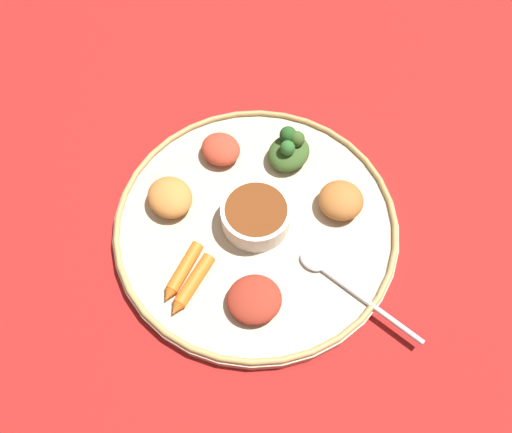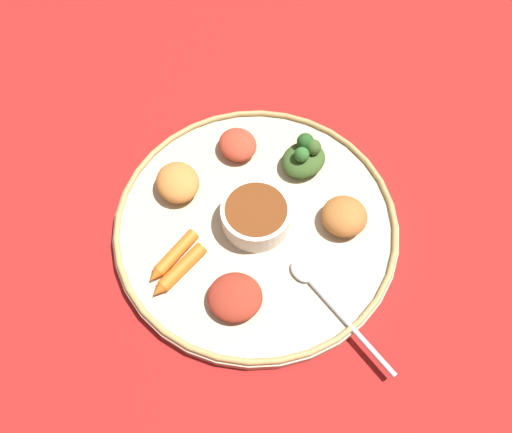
{
  "view_description": "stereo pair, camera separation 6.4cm",
  "coord_description": "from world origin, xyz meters",
  "views": [
    {
      "loc": [
        0.13,
        -0.28,
        0.6
      ],
      "look_at": [
        0.0,
        0.0,
        0.03
      ],
      "focal_mm": 34.25,
      "sensor_mm": 36.0,
      "label": 1
    },
    {
      "loc": [
        0.18,
        -0.25,
        0.6
      ],
      "look_at": [
        0.0,
        0.0,
        0.03
      ],
      "focal_mm": 34.25,
      "sensor_mm": 36.0,
      "label": 2
    }
  ],
  "objects": [
    {
      "name": "ground_plane",
      "position": [
        0.0,
        0.0,
        0.0
      ],
      "size": [
        2.4,
        2.4,
        0.0
      ],
      "primitive_type": "plane",
      "color": "maroon"
    },
    {
      "name": "carrot_near_spoon",
      "position": [
        -0.05,
        -0.11,
        0.02
      ],
      "size": [
        0.02,
        0.08,
        0.02
      ],
      "color": "orange",
      "rests_on": "platter"
    },
    {
      "name": "greens_pile",
      "position": [
        0.0,
        0.11,
        0.04
      ],
      "size": [
        0.07,
        0.08,
        0.05
      ],
      "color": "#385623",
      "rests_on": "platter"
    },
    {
      "name": "center_bowl",
      "position": [
        0.0,
        0.0,
        0.03
      ],
      "size": [
        0.09,
        0.09,
        0.04
      ],
      "color": "silver",
      "rests_on": "platter"
    },
    {
      "name": "platter",
      "position": [
        0.0,
        0.0,
        0.01
      ],
      "size": [
        0.38,
        0.38,
        0.02
      ],
      "primitive_type": "cylinder",
      "color": "#C6B293",
      "rests_on": "ground_plane"
    },
    {
      "name": "platter_rim",
      "position": [
        0.0,
        0.0,
        0.02
      ],
      "size": [
        0.38,
        0.38,
        0.01
      ],
      "primitive_type": "torus",
      "color": "tan",
      "rests_on": "platter"
    },
    {
      "name": "mound_beet",
      "position": [
        0.04,
        -0.1,
        0.03
      ],
      "size": [
        0.09,
        0.09,
        0.02
      ],
      "primitive_type": "ellipsoid",
      "rotation": [
        0.0,
        0.0,
        3.72
      ],
      "color": "maroon",
      "rests_on": "platter"
    },
    {
      "name": "spoon",
      "position": [
        0.13,
        -0.04,
        0.02
      ],
      "size": [
        0.18,
        0.06,
        0.01
      ],
      "color": "silver",
      "rests_on": "platter"
    },
    {
      "name": "mound_squash",
      "position": [
        -0.12,
        -0.02,
        0.03
      ],
      "size": [
        0.09,
        0.08,
        0.03
      ],
      "primitive_type": "ellipsoid",
      "rotation": [
        0.0,
        0.0,
        2.59
      ],
      "color": "#C67A38",
      "rests_on": "platter"
    },
    {
      "name": "carrot_outer",
      "position": [
        -0.03,
        -0.12,
        0.02
      ],
      "size": [
        0.02,
        0.09,
        0.02
      ],
      "color": "orange",
      "rests_on": "platter"
    },
    {
      "name": "mound_berbere_red",
      "position": [
        -0.09,
        0.08,
        0.03
      ],
      "size": [
        0.07,
        0.07,
        0.03
      ],
      "primitive_type": "ellipsoid",
      "rotation": [
        0.0,
        0.0,
        5.87
      ],
      "color": "#B73D28",
      "rests_on": "platter"
    },
    {
      "name": "mound_chickpea",
      "position": [
        0.09,
        0.07,
        0.03
      ],
      "size": [
        0.08,
        0.08,
        0.03
      ],
      "primitive_type": "ellipsoid",
      "rotation": [
        0.0,
        0.0,
        0.59
      ],
      "color": "#B2662D",
      "rests_on": "platter"
    }
  ]
}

